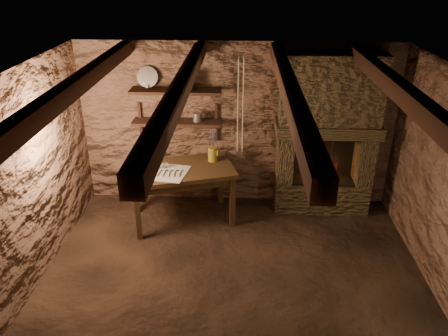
{
  "coord_description": "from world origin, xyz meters",
  "views": [
    {
      "loc": [
        0.07,
        -3.96,
        3.4
      ],
      "look_at": [
        -0.14,
        0.9,
        1.05
      ],
      "focal_mm": 35.0,
      "sensor_mm": 36.0,
      "label": 1
    }
  ],
  "objects_px": {
    "work_table": "(182,192)",
    "stoneware_jug": "(213,148)",
    "iron_stockpot": "(185,83)",
    "red_pot": "(330,167)",
    "wooden_bowl": "(139,164)"
  },
  "relations": [
    {
      "from": "wooden_bowl",
      "to": "red_pot",
      "type": "height_order",
      "value": "red_pot"
    },
    {
      "from": "iron_stockpot",
      "to": "red_pot",
      "type": "relative_size",
      "value": 0.43
    },
    {
      "from": "work_table",
      "to": "wooden_bowl",
      "type": "distance_m",
      "value": 0.71
    },
    {
      "from": "stoneware_jug",
      "to": "red_pot",
      "type": "relative_size",
      "value": 0.87
    },
    {
      "from": "work_table",
      "to": "iron_stockpot",
      "type": "relative_size",
      "value": 6.92
    },
    {
      "from": "work_table",
      "to": "stoneware_jug",
      "type": "distance_m",
      "value": 0.76
    },
    {
      "from": "wooden_bowl",
      "to": "iron_stockpot",
      "type": "distance_m",
      "value": 1.26
    },
    {
      "from": "iron_stockpot",
      "to": "stoneware_jug",
      "type": "bearing_deg",
      "value": -30.38
    },
    {
      "from": "stoneware_jug",
      "to": "red_pot",
      "type": "height_order",
      "value": "stoneware_jug"
    },
    {
      "from": "stoneware_jug",
      "to": "iron_stockpot",
      "type": "relative_size",
      "value": 2.03
    },
    {
      "from": "work_table",
      "to": "red_pot",
      "type": "distance_m",
      "value": 2.14
    },
    {
      "from": "wooden_bowl",
      "to": "iron_stockpot",
      "type": "xyz_separation_m",
      "value": [
        0.61,
        0.46,
        1.0
      ]
    },
    {
      "from": "iron_stockpot",
      "to": "red_pot",
      "type": "bearing_deg",
      "value": -3.35
    },
    {
      "from": "work_table",
      "to": "red_pot",
      "type": "height_order",
      "value": "red_pot"
    },
    {
      "from": "wooden_bowl",
      "to": "iron_stockpot",
      "type": "height_order",
      "value": "iron_stockpot"
    }
  ]
}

